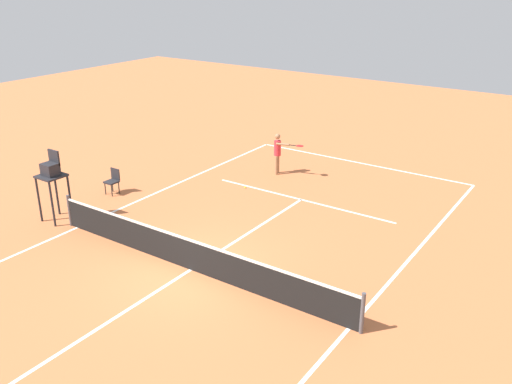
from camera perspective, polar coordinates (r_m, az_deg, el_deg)
ground_plane at (r=15.72m, az=-6.75°, el=-7.98°), size 60.00×60.00×0.00m
court_lines at (r=15.72m, az=-6.75°, el=-7.97°), size 9.82×22.58×0.01m
tennis_net at (r=15.48m, az=-6.83°, el=-6.39°), size 10.42×0.10×1.07m
player_serving at (r=22.48m, az=2.35°, el=4.33°), size 1.32×0.48×1.70m
tennis_ball at (r=21.26m, az=-1.13°, el=0.49°), size 0.07×0.07×0.07m
umpire_chair at (r=19.17m, az=-20.40°, el=1.66°), size 0.80×0.80×2.41m
courtside_chair_mid at (r=21.27m, az=-14.59°, el=1.22°), size 0.44×0.46×0.95m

